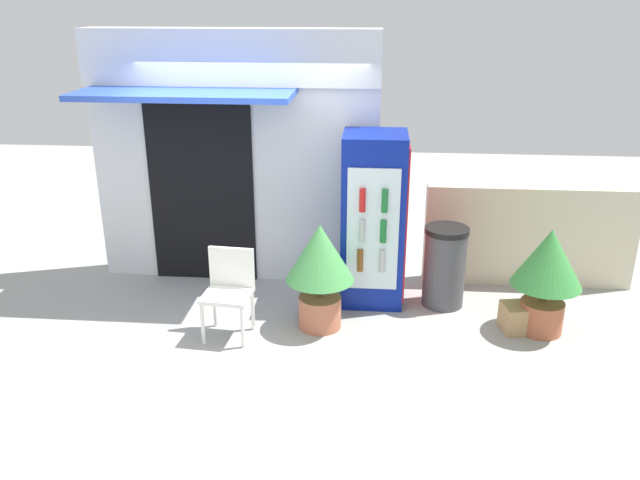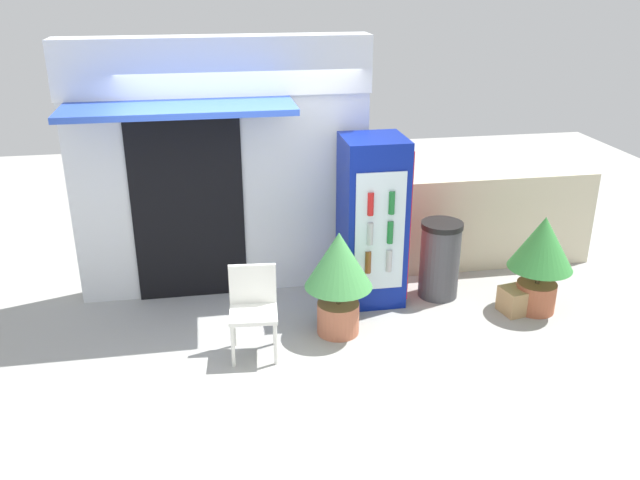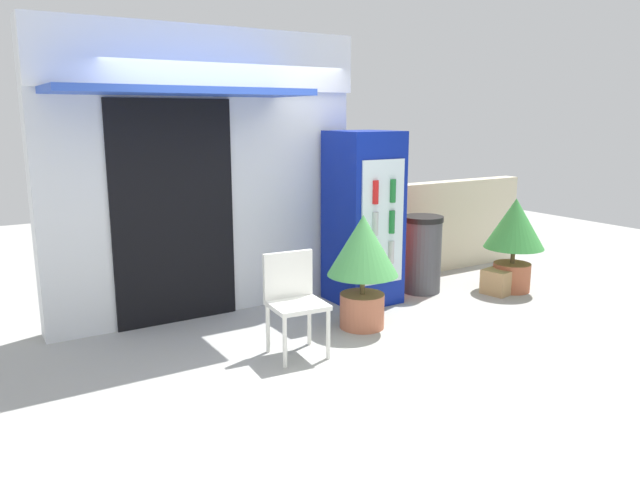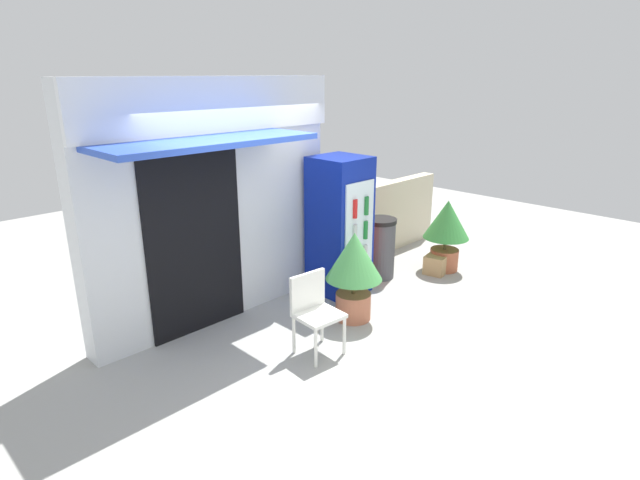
{
  "view_description": "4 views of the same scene",
  "coord_description": "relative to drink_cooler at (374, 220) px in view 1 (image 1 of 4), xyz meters",
  "views": [
    {
      "loc": [
        1.32,
        -5.67,
        3.16
      ],
      "look_at": [
        0.79,
        0.46,
        0.81
      ],
      "focal_mm": 36.11,
      "sensor_mm": 36.0,
      "label": 1
    },
    {
      "loc": [
        -0.4,
        -5.71,
        3.47
      ],
      "look_at": [
        0.67,
        0.35,
        0.94
      ],
      "focal_mm": 37.29,
      "sensor_mm": 36.0,
      "label": 2
    },
    {
      "loc": [
        -2.45,
        -4.39,
        2.02
      ],
      "look_at": [
        0.5,
        0.38,
        0.85
      ],
      "focal_mm": 33.91,
      "sensor_mm": 36.0,
      "label": 3
    },
    {
      "loc": [
        -3.47,
        -3.56,
        2.87
      ],
      "look_at": [
        0.48,
        0.36,
        1.03
      ],
      "focal_mm": 28.57,
      "sensor_mm": 36.0,
      "label": 4
    }
  ],
  "objects": [
    {
      "name": "trash_bin",
      "position": [
        0.77,
        -0.08,
        -0.48
      ],
      "size": [
        0.46,
        0.46,
        0.89
      ],
      "color": "#47474C",
      "rests_on": "ground"
    },
    {
      "name": "ground",
      "position": [
        -1.33,
        -0.82,
        -0.93
      ],
      "size": [
        16.0,
        16.0,
        0.0
      ],
      "primitive_type": "plane",
      "color": "#A3A39E"
    },
    {
      "name": "potted_plant_near_shop",
      "position": [
        -0.52,
        -0.7,
        -0.23
      ],
      "size": [
        0.68,
        0.68,
        1.1
      ],
      "color": "#BC6B4C",
      "rests_on": "ground"
    },
    {
      "name": "plastic_chair",
      "position": [
        -1.38,
        -0.9,
        -0.41
      ],
      "size": [
        0.48,
        0.45,
        0.87
      ],
      "color": "white",
      "rests_on": "ground"
    },
    {
      "name": "cardboard_box",
      "position": [
        1.48,
        -0.61,
        -0.79
      ],
      "size": [
        0.39,
        0.36,
        0.28
      ],
      "primitive_type": "cube",
      "rotation": [
        0.0,
        0.0,
        0.19
      ],
      "color": "tan",
      "rests_on": "ground"
    },
    {
      "name": "storefront_building",
      "position": [
        -1.6,
        0.53,
        0.57
      ],
      "size": [
        3.22,
        1.13,
        2.84
      ],
      "color": "silver",
      "rests_on": "ground"
    },
    {
      "name": "potted_plant_curbside",
      "position": [
        1.69,
        -0.61,
        -0.24
      ],
      "size": [
        0.68,
        0.68,
        1.09
      ],
      "color": "#AD5B3D",
      "rests_on": "ground"
    },
    {
      "name": "stone_boundary_wall",
      "position": [
        1.77,
        0.56,
        -0.34
      ],
      "size": [
        2.36,
        0.2,
        1.17
      ],
      "primitive_type": "cube",
      "color": "beige",
      "rests_on": "ground"
    },
    {
      "name": "drink_cooler",
      "position": [
        0.0,
        0.0,
        0.0
      ],
      "size": [
        0.68,
        0.73,
        1.85
      ],
      "color": "navy",
      "rests_on": "ground"
    }
  ]
}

